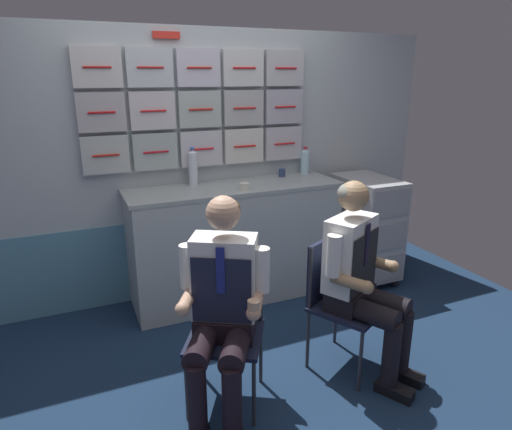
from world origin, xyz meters
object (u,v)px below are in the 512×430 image
Objects in this scene: water_bottle_clear at (305,161)px; service_trolley at (366,226)px; crew_member_left at (222,303)px; folding_chair_left at (228,314)px; crew_member_right at (361,274)px; folding_chair_right at (336,290)px; paper_cup_tan at (245,186)px.

service_trolley is at bearing -34.43° from water_bottle_clear.
folding_chair_left is at bearing 60.32° from crew_member_left.
crew_member_right reaches higher than water_bottle_clear.
service_trolley is 1.35m from folding_chair_right.
water_bottle_clear reaches higher than service_trolley.
folding_chair_left is (-1.67, -0.97, 0.00)m from service_trolley.
water_bottle_clear is at bearing 74.24° from crew_member_right.
water_bottle_clear is (1.29, 1.43, 0.41)m from crew_member_left.
folding_chair_right is at bearing 10.44° from crew_member_left.
paper_cup_tan is at bearing -179.01° from service_trolley.
water_bottle_clear is at bearing 69.56° from folding_chair_right.
folding_chair_right is 0.68× the size of crew_member_right.
crew_member_right is at bearing -105.76° from water_bottle_clear.
folding_chair_left is 0.68× the size of crew_member_left.
water_bottle_clear is (-0.46, 0.32, 0.57)m from service_trolley.
water_bottle_clear is at bearing 145.57° from service_trolley.
crew_member_left is 0.84m from folding_chair_right.
folding_chair_left is 11.52× the size of paper_cup_tan.
folding_chair_right is (-0.94, -0.96, 0.00)m from service_trolley.
folding_chair_right is at bearing -110.44° from water_bottle_clear.
water_bottle_clear is at bearing 48.03° from crew_member_left.
crew_member_left reaches higher than water_bottle_clear.
paper_cup_tan reaches higher than folding_chair_left.
water_bottle_clear reaches higher than paper_cup_tan.
crew_member_right is (-0.87, -1.10, 0.16)m from service_trolley.
folding_chair_left is 1.17m from paper_cup_tan.
crew_member_left is 1.27m from paper_cup_tan.
service_trolley is at bearing 32.41° from crew_member_left.
crew_member_right is (0.08, -0.14, 0.16)m from folding_chair_right.
folding_chair_left and folding_chair_right have the same top height.
service_trolley is 13.13× the size of paper_cup_tan.
crew_member_right is 1.53m from water_bottle_clear.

